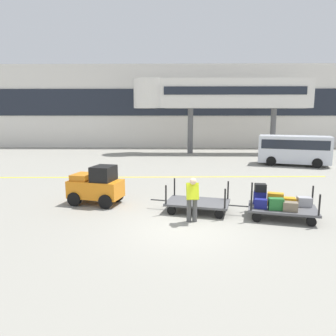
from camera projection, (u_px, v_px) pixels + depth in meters
ground_plane at (185, 227)px, 10.34m from camera, size 120.00×120.00×0.00m
apron_lead_line at (162, 177)px, 18.58m from camera, size 19.24×0.83×0.01m
terminal_building at (177, 107)px, 35.21m from camera, size 52.90×2.51×8.83m
jet_bridge at (214, 94)px, 29.09m from camera, size 16.02×3.00×6.76m
baggage_tug at (97, 186)px, 12.95m from camera, size 2.31×1.66×1.58m
baggage_cart_lead at (197, 203)px, 11.95m from camera, size 3.09×1.92×1.10m
baggage_cart_middle at (279, 204)px, 11.22m from camera, size 3.09×1.92×1.14m
baggage_handler at (192, 198)px, 10.69m from camera, size 0.42×0.45×1.56m
shuttle_van at (294, 148)px, 22.76m from camera, size 5.15×3.32×2.10m
safety_cone_near at (83, 184)px, 15.44m from camera, size 0.36×0.36×0.55m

